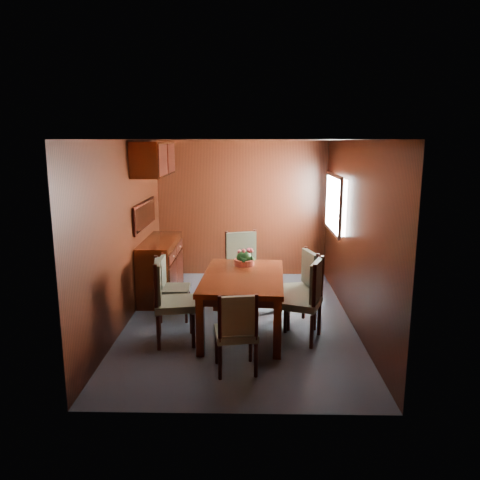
{
  "coord_description": "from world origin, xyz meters",
  "views": [
    {
      "loc": [
        0.13,
        -6.01,
        2.39
      ],
      "look_at": [
        0.0,
        0.29,
        1.05
      ],
      "focal_mm": 35.0,
      "sensor_mm": 36.0,
      "label": 1
    }
  ],
  "objects_px": {
    "sideboard": "(161,268)",
    "dining_table": "(243,283)",
    "chair_left_near": "(168,297)",
    "chair_head": "(237,328)",
    "chair_right_near": "(306,296)",
    "flower_centerpiece": "(244,255)"
  },
  "relations": [
    {
      "from": "dining_table",
      "to": "chair_head",
      "type": "height_order",
      "value": "chair_head"
    },
    {
      "from": "flower_centerpiece",
      "to": "chair_head",
      "type": "bearing_deg",
      "value": -92.03
    },
    {
      "from": "chair_left_near",
      "to": "chair_right_near",
      "type": "bearing_deg",
      "value": 83.02
    },
    {
      "from": "dining_table",
      "to": "chair_left_near",
      "type": "height_order",
      "value": "chair_left_near"
    },
    {
      "from": "chair_right_near",
      "to": "flower_centerpiece",
      "type": "bearing_deg",
      "value": 65.88
    },
    {
      "from": "dining_table",
      "to": "flower_centerpiece",
      "type": "relative_size",
      "value": 5.7
    },
    {
      "from": "dining_table",
      "to": "chair_left_near",
      "type": "xyz_separation_m",
      "value": [
        -0.89,
        -0.34,
        -0.07
      ]
    },
    {
      "from": "sideboard",
      "to": "chair_left_near",
      "type": "relative_size",
      "value": 1.36
    },
    {
      "from": "chair_head",
      "to": "sideboard",
      "type": "bearing_deg",
      "value": 107.4
    },
    {
      "from": "flower_centerpiece",
      "to": "dining_table",
      "type": "bearing_deg",
      "value": -90.74
    },
    {
      "from": "chair_right_near",
      "to": "chair_head",
      "type": "relative_size",
      "value": 1.14
    },
    {
      "from": "sideboard",
      "to": "dining_table",
      "type": "height_order",
      "value": "sideboard"
    },
    {
      "from": "dining_table",
      "to": "chair_head",
      "type": "distance_m",
      "value": 1.12
    },
    {
      "from": "chair_head",
      "to": "dining_table",
      "type": "bearing_deg",
      "value": 78.21
    },
    {
      "from": "sideboard",
      "to": "dining_table",
      "type": "distance_m",
      "value": 1.91
    },
    {
      "from": "sideboard",
      "to": "chair_left_near",
      "type": "bearing_deg",
      "value": -76.56
    },
    {
      "from": "sideboard",
      "to": "chair_head",
      "type": "relative_size",
      "value": 1.56
    },
    {
      "from": "chair_right_near",
      "to": "chair_left_near",
      "type": "bearing_deg",
      "value": 113.1
    },
    {
      "from": "chair_left_near",
      "to": "chair_head",
      "type": "distance_m",
      "value": 1.14
    },
    {
      "from": "dining_table",
      "to": "chair_head",
      "type": "bearing_deg",
      "value": -89.47
    },
    {
      "from": "chair_left_near",
      "to": "chair_head",
      "type": "relative_size",
      "value": 1.15
    },
    {
      "from": "chair_head",
      "to": "flower_centerpiece",
      "type": "relative_size",
      "value": 3.12
    }
  ]
}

